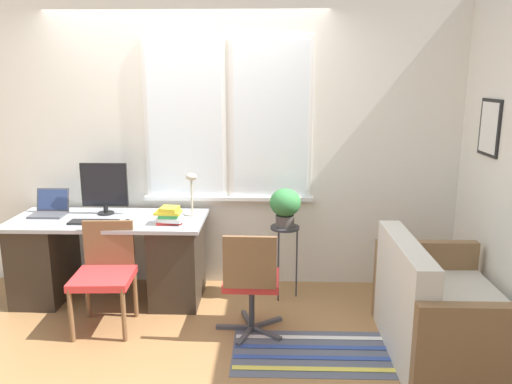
# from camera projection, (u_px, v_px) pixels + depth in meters

# --- Properties ---
(ground_plane) EXTENTS (14.00, 14.00, 0.00)m
(ground_plane) POSITION_uv_depth(u_px,v_px,m) (178.00, 317.00, 4.10)
(ground_plane) COLOR #9E7042
(wall_back_with_window) EXTENTS (9.00, 0.12, 2.70)m
(wall_back_with_window) POSITION_uv_depth(u_px,v_px,m) (191.00, 141.00, 4.57)
(wall_back_with_window) COLOR white
(wall_back_with_window) RESTS_ON ground_plane
(wall_right_with_picture) EXTENTS (0.08, 9.00, 2.70)m
(wall_right_with_picture) POSITION_uv_depth(u_px,v_px,m) (503.00, 156.00, 3.73)
(wall_right_with_picture) COLOR white
(wall_right_with_picture) RESTS_ON ground_plane
(desk) EXTENTS (1.67, 0.71, 0.74)m
(desk) POSITION_uv_depth(u_px,v_px,m) (111.00, 256.00, 4.38)
(desk) COLOR #9EA3A8
(desk) RESTS_ON ground_plane
(laptop) EXTENTS (0.29, 0.26, 0.22)m
(laptop) POSITION_uv_depth(u_px,v_px,m) (50.00, 209.00, 4.41)
(laptop) COLOR #4C4C51
(laptop) RESTS_ON desk
(monitor) EXTENTS (0.41, 0.14, 0.46)m
(monitor) POSITION_uv_depth(u_px,v_px,m) (104.00, 187.00, 4.39)
(monitor) COLOR black
(monitor) RESTS_ON desk
(keyboard) EXTENTS (0.40, 0.13, 0.02)m
(keyboard) POSITION_uv_depth(u_px,v_px,m) (94.00, 222.00, 4.16)
(keyboard) COLOR black
(keyboard) RESTS_ON desk
(mouse) EXTENTS (0.04, 0.07, 0.04)m
(mouse) POSITION_uv_depth(u_px,v_px,m) (127.00, 221.00, 4.16)
(mouse) COLOR black
(mouse) RESTS_ON desk
(desk_lamp) EXTENTS (0.15, 0.15, 0.37)m
(desk_lamp) POSITION_uv_depth(u_px,v_px,m) (192.00, 189.00, 4.38)
(desk_lamp) COLOR #BCB299
(desk_lamp) RESTS_ON desk
(book_stack) EXTENTS (0.24, 0.17, 0.14)m
(book_stack) POSITION_uv_depth(u_px,v_px,m) (169.00, 216.00, 4.13)
(book_stack) COLOR red
(book_stack) RESTS_ON desk
(desk_chair_wooden) EXTENTS (0.46, 0.47, 0.82)m
(desk_chair_wooden) POSITION_uv_depth(u_px,v_px,m) (105.00, 272.00, 3.88)
(desk_chair_wooden) COLOR brown
(desk_chair_wooden) RESTS_ON ground_plane
(office_chair_swivel) EXTENTS (0.52, 0.55, 0.83)m
(office_chair_swivel) POSITION_uv_depth(u_px,v_px,m) (251.00, 280.00, 3.74)
(office_chair_swivel) COLOR #47474C
(office_chair_swivel) RESTS_ON ground_plane
(couch_loveseat) EXTENTS (0.80, 1.22, 0.84)m
(couch_loveseat) POSITION_uv_depth(u_px,v_px,m) (442.00, 317.00, 3.49)
(couch_loveseat) COLOR silver
(couch_loveseat) RESTS_ON ground_plane
(plant_stand) EXTENTS (0.25, 0.25, 0.66)m
(plant_stand) POSITION_uv_depth(u_px,v_px,m) (285.00, 236.00, 4.37)
(plant_stand) COLOR #333338
(plant_stand) RESTS_ON ground_plane
(potted_plant) EXTENTS (0.27, 0.27, 0.34)m
(potted_plant) POSITION_uv_depth(u_px,v_px,m) (285.00, 205.00, 4.30)
(potted_plant) COLOR #514C47
(potted_plant) RESTS_ON plant_stand
(floor_rug_striped) EXTENTS (1.22, 0.63, 0.01)m
(floor_rug_striped) POSITION_uv_depth(u_px,v_px,m) (318.00, 353.00, 3.57)
(floor_rug_striped) COLOR #565B6B
(floor_rug_striped) RESTS_ON ground_plane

